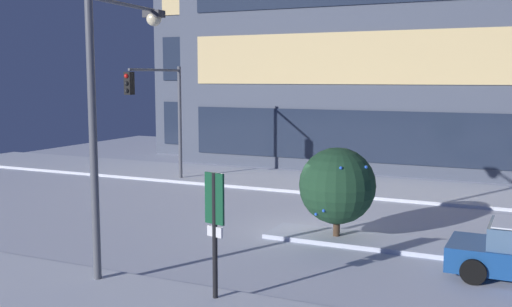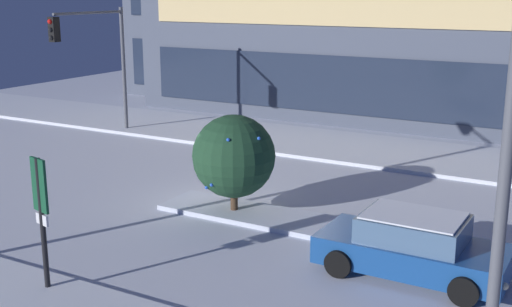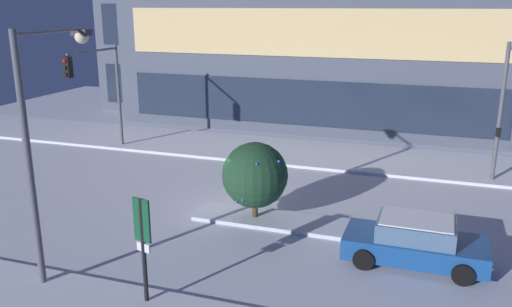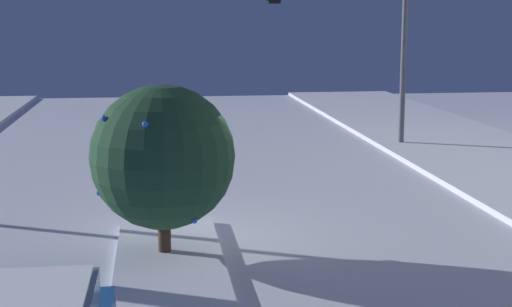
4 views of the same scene
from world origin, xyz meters
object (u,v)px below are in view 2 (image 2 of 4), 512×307
(traffic_light_corner_far_left, at_px, (95,48))
(decorated_tree_median, at_px, (234,156))
(car_near, at_px, (412,246))
(parking_info_sign, at_px, (41,208))

(traffic_light_corner_far_left, height_order, decorated_tree_median, traffic_light_corner_far_left)
(car_near, height_order, traffic_light_corner_far_left, traffic_light_corner_far_left)
(traffic_light_corner_far_left, bearing_deg, car_near, 65.65)
(car_near, xyz_separation_m, parking_info_sign, (-6.74, -4.87, 1.25))
(car_near, xyz_separation_m, traffic_light_corner_far_left, (-16.53, 7.48, 3.34))
(traffic_light_corner_far_left, distance_m, parking_info_sign, 15.89)
(car_near, height_order, decorated_tree_median, decorated_tree_median)
(parking_info_sign, bearing_deg, car_near, -40.30)
(decorated_tree_median, bearing_deg, parking_info_sign, -97.74)
(parking_info_sign, height_order, decorated_tree_median, parking_info_sign)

